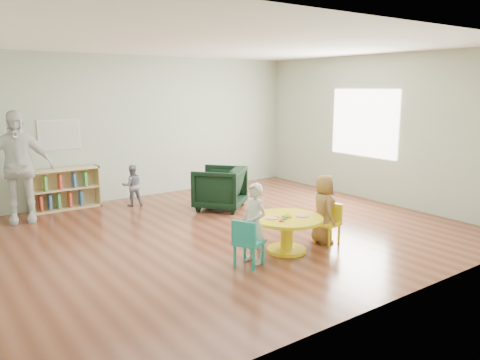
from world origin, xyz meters
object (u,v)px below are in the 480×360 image
at_px(toddler, 132,185).
at_px(bookshelf, 65,189).
at_px(armchair, 220,188).
at_px(child_left, 254,223).
at_px(kid_chair_right, 329,222).
at_px(activity_table, 287,228).
at_px(kid_chair_left, 247,242).
at_px(adult_caretaker, 17,167).
at_px(child_right, 323,209).

bearing_deg(toddler, bookshelf, -11.58).
relative_size(armchair, child_left, 0.83).
relative_size(bookshelf, armchair, 1.41).
bearing_deg(toddler, kid_chair_right, 125.19).
height_order(kid_chair_right, armchair, armchair).
bearing_deg(armchair, child_left, 26.50).
height_order(activity_table, kid_chair_left, kid_chair_left).
bearing_deg(kid_chair_left, adult_caretaker, -178.68).
bearing_deg(activity_table, kid_chair_left, -169.91).
distance_m(bookshelf, child_left, 4.31).
relative_size(child_right, toddler, 1.27).
height_order(activity_table, child_right, child_right).
xyz_separation_m(bookshelf, child_right, (2.47, -4.08, 0.13)).
distance_m(bookshelf, toddler, 1.21).
bearing_deg(bookshelf, kid_chair_left, -76.30).
bearing_deg(kid_chair_left, armchair, 128.80).
distance_m(child_right, toddler, 3.83).
bearing_deg(adult_caretaker, child_right, -34.60).
bearing_deg(child_right, armchair, 24.89).
xyz_separation_m(child_right, adult_caretaker, (-3.29, 3.64, 0.43)).
distance_m(kid_chair_right, bookshelf, 4.85).
relative_size(activity_table, armchair, 1.13).
distance_m(kid_chair_left, child_left, 0.26).
distance_m(child_left, child_right, 1.28).
xyz_separation_m(bookshelf, adult_caretaker, (-0.83, -0.44, 0.55)).
bearing_deg(bookshelf, child_left, -74.01).
height_order(armchair, child_right, child_right).
distance_m(child_left, toddler, 3.63).
bearing_deg(child_right, activity_table, 110.28).
bearing_deg(child_left, child_right, 85.57).
distance_m(kid_chair_right, adult_caretaker, 5.04).
bearing_deg(activity_table, toddler, 101.12).
xyz_separation_m(kid_chair_left, kid_chair_right, (1.51, 0.08, -0.02)).
relative_size(armchair, child_right, 0.86).
distance_m(kid_chair_left, armchair, 2.86).
relative_size(kid_chair_left, kid_chair_right, 1.07).
bearing_deg(toddler, child_left, 104.94).
bearing_deg(child_left, activity_table, 89.19).
bearing_deg(toddler, armchair, 149.94).
bearing_deg(kid_chair_right, kid_chair_left, 84.29).
bearing_deg(kid_chair_right, toddler, 13.17).
height_order(bookshelf, adult_caretaker, adult_caretaker).
height_order(activity_table, adult_caretaker, adult_caretaker).
xyz_separation_m(toddler, adult_caretaker, (-1.92, 0.07, 0.53)).
distance_m(kid_chair_left, kid_chair_right, 1.51).
bearing_deg(armchair, toddler, -83.03).
relative_size(toddler, adult_caretaker, 0.42).
xyz_separation_m(activity_table, adult_caretaker, (-2.62, 3.64, 0.59)).
relative_size(activity_table, toddler, 1.24).
xyz_separation_m(kid_chair_right, child_right, (-0.07, 0.05, 0.19)).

